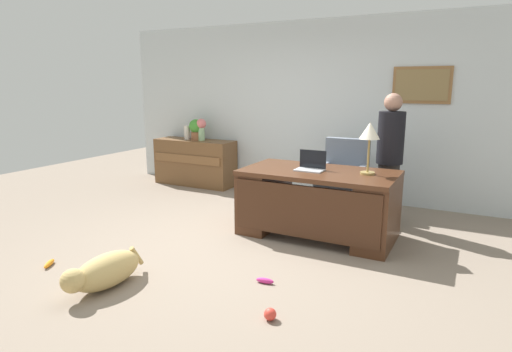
% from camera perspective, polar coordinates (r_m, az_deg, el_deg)
% --- Properties ---
extents(ground_plane, '(12.00, 12.00, 0.00)m').
position_cam_1_polar(ground_plane, '(4.70, -2.96, -9.52)').
color(ground_plane, gray).
extents(back_wall, '(7.00, 0.16, 2.70)m').
position_cam_1_polar(back_wall, '(6.74, 8.40, 8.81)').
color(back_wall, silver).
rests_on(back_wall, ground_plane).
extents(desk, '(1.74, 0.94, 0.77)m').
position_cam_1_polar(desk, '(4.96, 8.23, -3.36)').
color(desk, '#4C2B19').
rests_on(desk, ground_plane).
extents(credenza, '(1.45, 0.50, 0.79)m').
position_cam_1_polar(credenza, '(7.53, -8.19, 1.85)').
color(credenza, brown).
rests_on(credenza, ground_plane).
extents(armchair, '(0.60, 0.59, 1.02)m').
position_cam_1_polar(armchair, '(5.90, 11.61, -0.52)').
color(armchair, slate).
rests_on(armchair, ground_plane).
extents(person_standing, '(0.32, 0.32, 1.64)m').
position_cam_1_polar(person_standing, '(5.48, 17.52, 2.24)').
color(person_standing, '#262323').
rests_on(person_standing, ground_plane).
extents(dog_lying, '(0.36, 0.84, 0.30)m').
position_cam_1_polar(dog_lying, '(3.99, -19.81, -12.00)').
color(dog_lying, tan).
rests_on(dog_lying, ground_plane).
extents(laptop, '(0.32, 0.22, 0.22)m').
position_cam_1_polar(laptop, '(4.92, 7.40, 1.44)').
color(laptop, '#B2B5BA').
rests_on(laptop, desk).
extents(desk_lamp, '(0.22, 0.22, 0.57)m').
position_cam_1_polar(desk_lamp, '(4.76, 15.05, 5.49)').
color(desk_lamp, '#9E8447').
rests_on(desk_lamp, desk).
extents(vase_with_flowers, '(0.17, 0.17, 0.37)m').
position_cam_1_polar(vase_with_flowers, '(7.36, -7.37, 6.49)').
color(vase_with_flowers, '#97C693').
rests_on(vase_with_flowers, credenza).
extents(vase_empty, '(0.11, 0.11, 0.24)m').
position_cam_1_polar(vase_empty, '(7.55, -9.25, 5.79)').
color(vase_empty, silver).
rests_on(vase_empty, credenza).
extents(potted_plant, '(0.24, 0.24, 0.36)m').
position_cam_1_polar(potted_plant, '(7.43, -8.07, 6.34)').
color(potted_plant, brown).
rests_on(potted_plant, credenza).
extents(dog_toy_ball, '(0.10, 0.10, 0.10)m').
position_cam_1_polar(dog_toy_ball, '(3.36, 1.91, -18.09)').
color(dog_toy_ball, '#E53F33').
rests_on(dog_toy_ball, ground_plane).
extents(dog_toy_bone, '(0.17, 0.07, 0.05)m').
position_cam_1_polar(dog_toy_bone, '(3.90, 1.21, -13.90)').
color(dog_toy_bone, '#D8338C').
rests_on(dog_toy_bone, ground_plane).
extents(dog_toy_plush, '(0.14, 0.20, 0.05)m').
position_cam_1_polar(dog_toy_plush, '(4.69, -26.07, -10.54)').
color(dog_toy_plush, orange).
rests_on(dog_toy_plush, ground_plane).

